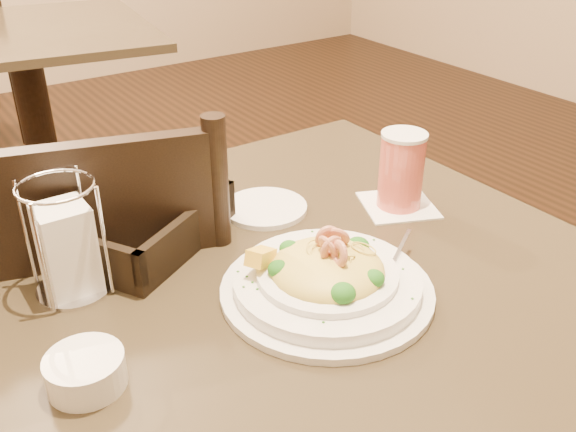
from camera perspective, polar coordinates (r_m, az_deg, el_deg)
main_table at (r=1.08m, az=0.62°, el=-14.82°), size 0.90×0.90×0.72m
background_table at (r=2.63m, az=-21.90°, el=10.32°), size 1.03×1.03×0.72m
dining_chair_near at (r=1.24m, az=-15.11°, el=-9.46°), size 0.52×0.52×0.93m
pasta_bowl at (r=0.88m, az=3.48°, el=-5.50°), size 0.32×0.29×0.09m
drink_glass at (r=1.10m, az=10.04°, el=3.96°), size 0.16×0.16×0.13m
bread_basket at (r=1.03m, az=-13.18°, el=-0.95°), size 0.32×0.30×0.07m
napkin_caddy at (r=0.91m, az=-19.06°, el=-2.57°), size 0.10×0.10×0.17m
side_plate at (r=1.10m, az=-2.06°, el=0.73°), size 0.19×0.19×0.01m
butter_ramekin at (r=0.78m, az=-17.55°, el=-13.02°), size 0.11×0.11×0.04m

